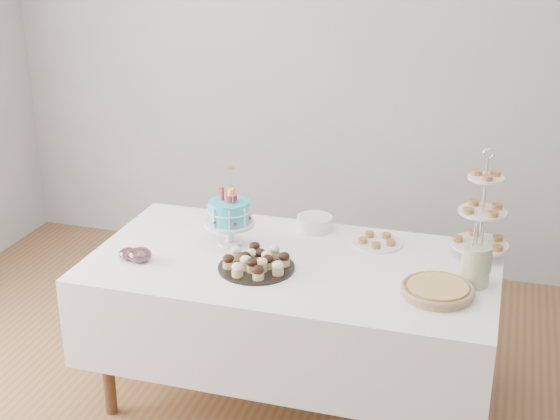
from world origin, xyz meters
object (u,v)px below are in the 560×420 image
(table, at_px, (292,303))
(cupcake_tray, at_px, (256,261))
(plate_stack, at_px, (314,223))
(pastry_plate, at_px, (377,241))
(pie, at_px, (437,290))
(jam_bowl_a, at_px, (140,255))
(tiered_stand, at_px, (483,212))
(birthday_cake, at_px, (230,224))
(utensil_pitcher, at_px, (476,264))
(jam_bowl_b, at_px, (128,254))

(table, xyz_separation_m, cupcake_tray, (-0.14, -0.13, 0.27))
(plate_stack, distance_m, pastry_plate, 0.36)
(pie, xyz_separation_m, jam_bowl_a, (-1.38, -0.05, 0.00))
(cupcake_tray, height_order, pastry_plate, cupcake_tray)
(tiered_stand, bearing_deg, jam_bowl_a, -161.02)
(birthday_cake, xyz_separation_m, utensil_pitcher, (1.19, -0.10, -0.00))
(cupcake_tray, xyz_separation_m, jam_bowl_b, (-0.62, -0.07, -0.01))
(cupcake_tray, xyz_separation_m, jam_bowl_a, (-0.55, -0.08, -0.01))
(cupcake_tray, relative_size, pastry_plate, 1.44)
(tiered_stand, relative_size, utensil_pitcher, 1.88)
(plate_stack, height_order, jam_bowl_b, plate_stack)
(pastry_plate, bearing_deg, birthday_cake, -163.43)
(table, xyz_separation_m, utensil_pitcher, (0.84, -0.00, 0.33))
(cupcake_tray, xyz_separation_m, pie, (0.83, -0.03, -0.01))
(pie, distance_m, tiered_stand, 0.53)
(pastry_plate, bearing_deg, jam_bowl_b, -155.16)
(pie, relative_size, utensil_pitcher, 1.11)
(birthday_cake, bearing_deg, utensil_pitcher, 19.79)
(cupcake_tray, xyz_separation_m, plate_stack, (0.14, 0.53, -0.00))
(tiered_stand, height_order, utensil_pitcher, tiered_stand)
(table, xyz_separation_m, pie, (0.70, -0.16, 0.26))
(table, height_order, utensil_pitcher, utensil_pitcher)
(jam_bowl_a, bearing_deg, jam_bowl_b, 174.05)
(tiered_stand, bearing_deg, pie, -106.87)
(pastry_plate, xyz_separation_m, utensil_pitcher, (0.49, -0.31, 0.09))
(tiered_stand, relative_size, jam_bowl_b, 5.82)
(cupcake_tray, height_order, tiered_stand, tiered_stand)
(jam_bowl_b, bearing_deg, utensil_pitcher, 7.15)
(pie, bearing_deg, table, 167.17)
(pie, distance_m, jam_bowl_a, 1.38)
(jam_bowl_a, bearing_deg, birthday_cake, 42.43)
(table, xyz_separation_m, jam_bowl_b, (-0.75, -0.20, 0.25))
(table, height_order, cupcake_tray, cupcake_tray)
(jam_bowl_b, bearing_deg, table, 15.03)
(table, relative_size, pie, 6.03)
(table, distance_m, pie, 0.76)
(table, xyz_separation_m, birthday_cake, (-0.35, 0.10, 0.33))
(cupcake_tray, relative_size, pie, 1.12)
(utensil_pitcher, bearing_deg, birthday_cake, 153.27)
(jam_bowl_b, bearing_deg, jam_bowl_a, -5.95)
(pastry_plate, height_order, utensil_pitcher, utensil_pitcher)
(plate_stack, bearing_deg, pie, -38.97)
(tiered_stand, xyz_separation_m, jam_bowl_a, (-1.53, -0.53, -0.19))
(jam_bowl_b, bearing_deg, plate_stack, 38.45)
(table, distance_m, birthday_cake, 0.49)
(table, relative_size, cupcake_tray, 5.36)
(cupcake_tray, bearing_deg, pie, -1.98)
(tiered_stand, bearing_deg, utensil_pitcher, -89.94)
(cupcake_tray, bearing_deg, birthday_cake, 132.99)
(cupcake_tray, relative_size, plate_stack, 1.92)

